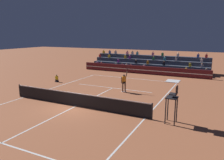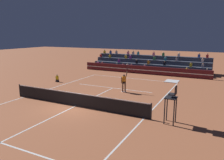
% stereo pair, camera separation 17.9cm
% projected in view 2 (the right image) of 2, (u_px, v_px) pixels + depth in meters
% --- Properties ---
extents(ground_plane, '(120.00, 120.00, 0.00)m').
position_uv_depth(ground_plane, '(75.00, 106.00, 16.70)').
color(ground_plane, '#AD603D').
extents(court_lines, '(11.10, 23.90, 0.01)m').
position_uv_depth(court_lines, '(75.00, 106.00, 16.70)').
color(court_lines, white).
rests_on(court_lines, ground).
extents(tennis_net, '(12.00, 0.10, 1.10)m').
position_uv_depth(tennis_net, '(75.00, 99.00, 16.58)').
color(tennis_net, black).
rests_on(tennis_net, ground).
extents(sponsor_banner_wall, '(18.00, 0.26, 1.10)m').
position_uv_depth(sponsor_banner_wall, '(142.00, 70.00, 30.20)').
color(sponsor_banner_wall, '#51191E').
rests_on(sponsor_banner_wall, ground).
extents(bleacher_stand, '(17.40, 3.80, 2.83)m').
position_uv_depth(bleacher_stand, '(149.00, 65.00, 32.91)').
color(bleacher_stand, '#383D4C').
rests_on(bleacher_stand, ground).
extents(umpire_chair, '(0.76, 0.84, 2.67)m').
position_uv_depth(umpire_chair, '(172.00, 96.00, 13.18)').
color(umpire_chair, black).
rests_on(umpire_chair, ground).
extents(ball_kid_courtside, '(0.30, 0.36, 0.84)m').
position_uv_depth(ball_kid_courtside, '(57.00, 79.00, 25.14)').
color(ball_kid_courtside, black).
rests_on(ball_kid_courtside, ground).
extents(tennis_player, '(0.64, 0.70, 2.50)m').
position_uv_depth(tennis_player, '(124.00, 82.00, 20.53)').
color(tennis_player, brown).
rests_on(tennis_player, ground).
extents(tennis_ball, '(0.07, 0.07, 0.07)m').
position_uv_depth(tennis_ball, '(101.00, 78.00, 27.43)').
color(tennis_ball, '#C6DB33').
rests_on(tennis_ball, ground).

